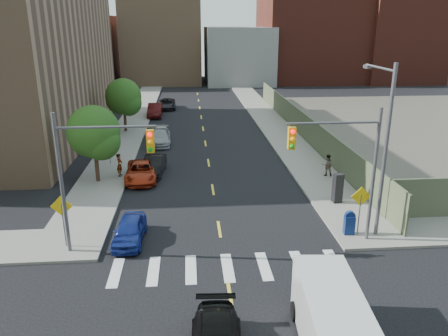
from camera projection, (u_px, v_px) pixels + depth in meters
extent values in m
plane|color=black|center=(235.00, 325.00, 16.38)|extent=(160.00, 160.00, 0.00)
cube|color=gray|center=(139.00, 112.00, 54.98)|extent=(3.50, 73.00, 0.15)
cube|color=gray|center=(260.00, 110.00, 56.19)|extent=(3.50, 73.00, 0.15)
cube|color=#555D41|center=(301.00, 124.00, 43.20)|extent=(0.12, 44.00, 2.50)
cube|color=#592319|center=(73.00, 50.00, 78.93)|extent=(14.00, 18.00, 12.00)
cube|color=#8C6B4C|center=(162.00, 41.00, 81.60)|extent=(14.00, 16.00, 15.00)
cube|color=gray|center=(238.00, 55.00, 81.59)|extent=(12.00, 16.00, 10.00)
cube|color=#592319|center=(309.00, 38.00, 83.63)|extent=(18.00, 18.00, 16.00)
cube|color=#592319|center=(395.00, 32.00, 82.68)|extent=(14.00, 16.00, 18.00)
cylinder|color=#8C6B4C|center=(419.00, 4.00, 81.41)|extent=(1.80, 1.80, 28.00)
cylinder|color=#59595E|center=(62.00, 187.00, 20.35)|extent=(0.18, 0.18, 7.00)
cylinder|color=#59595E|center=(106.00, 127.00, 19.64)|extent=(4.50, 0.12, 0.12)
cube|color=#E5A50C|center=(150.00, 141.00, 20.02)|extent=(0.35, 0.30, 1.05)
cylinder|color=#59595E|center=(373.00, 178.00, 21.53)|extent=(0.18, 0.18, 7.00)
cylinder|color=#59595E|center=(333.00, 123.00, 20.47)|extent=(4.50, 0.12, 0.12)
cube|color=#E5A50C|center=(292.00, 138.00, 20.53)|extent=(0.35, 0.30, 1.05)
cylinder|color=#59595E|center=(385.00, 155.00, 21.74)|extent=(0.20, 0.20, 9.00)
cylinder|color=#59595E|center=(380.00, 68.00, 22.05)|extent=(0.12, 3.50, 0.12)
cube|color=#59595E|center=(367.00, 67.00, 23.59)|extent=(0.25, 0.60, 0.18)
cylinder|color=#59595E|center=(64.00, 227.00, 21.53)|extent=(0.06, 0.06, 2.40)
cube|color=yellow|center=(61.00, 206.00, 21.18)|extent=(1.06, 0.04, 1.06)
cylinder|color=#59595E|center=(359.00, 216.00, 22.71)|extent=(0.06, 0.06, 2.40)
cube|color=yellow|center=(361.00, 197.00, 22.36)|extent=(1.06, 0.04, 1.06)
cylinder|color=#59595E|center=(109.00, 151.00, 34.29)|extent=(0.06, 0.06, 2.40)
cube|color=yellow|center=(108.00, 137.00, 33.94)|extent=(1.06, 0.04, 1.06)
cylinder|color=#332114|center=(97.00, 165.00, 30.46)|extent=(0.28, 0.28, 2.64)
sphere|color=#1C4413|center=(94.00, 132.00, 29.70)|extent=(3.60, 3.60, 3.60)
sphere|color=#1C4413|center=(101.00, 141.00, 29.64)|extent=(2.64, 2.64, 2.64)
sphere|color=#1C4413|center=(89.00, 136.00, 30.18)|extent=(2.88, 2.88, 2.88)
cylinder|color=#332114|center=(125.00, 120.00, 44.64)|extent=(0.28, 0.28, 2.64)
sphere|color=#1C4413|center=(123.00, 96.00, 43.88)|extent=(3.60, 3.60, 3.60)
sphere|color=#1C4413|center=(128.00, 103.00, 43.82)|extent=(2.64, 2.64, 2.64)
sphere|color=#1C4413|center=(120.00, 100.00, 44.36)|extent=(2.88, 2.88, 2.88)
imported|color=navy|center=(130.00, 230.00, 22.43)|extent=(1.64, 3.74, 1.25)
imported|color=black|center=(154.00, 165.00, 32.53)|extent=(1.78, 4.14, 1.33)
imported|color=#9F280F|center=(141.00, 171.00, 31.21)|extent=(2.38, 4.79, 1.30)
imported|color=#939599|center=(160.00, 137.00, 40.49)|extent=(2.04, 4.68, 1.34)
imported|color=silver|center=(161.00, 133.00, 41.75)|extent=(2.10, 4.45, 1.47)
imported|color=#390B0B|center=(155.00, 110.00, 52.42)|extent=(1.64, 4.69, 1.54)
imported|color=black|center=(167.00, 104.00, 57.19)|extent=(2.35, 4.82, 1.32)
cube|color=silver|center=(331.00, 320.00, 14.77)|extent=(2.35, 5.16, 2.12)
cube|color=black|center=(320.00, 281.00, 16.51)|extent=(1.88, 1.31, 0.87)
cylinder|color=black|center=(295.00, 311.00, 16.60)|extent=(0.33, 0.75, 0.73)
cylinder|color=black|center=(344.00, 311.00, 16.60)|extent=(0.33, 0.75, 0.73)
cube|color=navy|center=(349.00, 225.00, 22.94)|extent=(0.56, 0.44, 1.01)
cylinder|color=navy|center=(350.00, 216.00, 22.78)|extent=(0.54, 0.28, 0.52)
cube|color=black|center=(338.00, 188.00, 26.90)|extent=(0.62, 0.53, 1.85)
imported|color=gray|center=(120.00, 165.00, 31.58)|extent=(0.49, 0.66, 1.67)
imported|color=gray|center=(327.00, 165.00, 31.67)|extent=(0.84, 0.69, 1.59)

